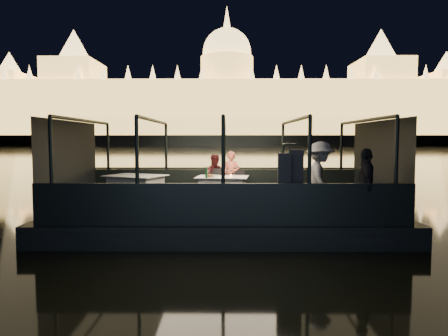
{
  "coord_description": "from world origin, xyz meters",
  "views": [
    {
      "loc": [
        0.08,
        -10.29,
        2.31
      ],
      "look_at": [
        0.0,
        0.4,
        1.55
      ],
      "focal_mm": 32.0,
      "sensor_mm": 36.0,
      "label": 1
    }
  ],
  "objects_px": {
    "wine_bottle": "(206,172)",
    "person_woman_coral": "(231,175)",
    "coat_stand": "(289,182)",
    "person_man_maroon": "(216,175)",
    "chair_port_right": "(238,186)",
    "chair_port_left": "(216,186)",
    "dining_table_aft": "(136,190)",
    "passenger_stripe": "(320,180)",
    "passenger_dark": "(366,184)",
    "dining_table_central": "(222,190)"
  },
  "relations": [
    {
      "from": "dining_table_central",
      "to": "passenger_stripe",
      "type": "relative_size",
      "value": 0.82
    },
    {
      "from": "dining_table_central",
      "to": "person_woman_coral",
      "type": "height_order",
      "value": "person_woman_coral"
    },
    {
      "from": "chair_port_left",
      "to": "person_woman_coral",
      "type": "bearing_deg",
      "value": 55.79
    },
    {
      "from": "chair_port_left",
      "to": "passenger_dark",
      "type": "relative_size",
      "value": 0.57
    },
    {
      "from": "coat_stand",
      "to": "person_woman_coral",
      "type": "xyz_separation_m",
      "value": [
        -1.21,
        3.48,
        -0.15
      ]
    },
    {
      "from": "person_woman_coral",
      "to": "wine_bottle",
      "type": "distance_m",
      "value": 1.34
    },
    {
      "from": "dining_table_aft",
      "to": "passenger_stripe",
      "type": "height_order",
      "value": "passenger_stripe"
    },
    {
      "from": "dining_table_central",
      "to": "dining_table_aft",
      "type": "bearing_deg",
      "value": -176.13
    },
    {
      "from": "chair_port_left",
      "to": "wine_bottle",
      "type": "distance_m",
      "value": 1.02
    },
    {
      "from": "dining_table_central",
      "to": "person_woman_coral",
      "type": "xyz_separation_m",
      "value": [
        0.26,
        0.72,
        0.36
      ]
    },
    {
      "from": "wine_bottle",
      "to": "passenger_dark",
      "type": "bearing_deg",
      "value": -31.24
    },
    {
      "from": "dining_table_central",
      "to": "chair_port_right",
      "type": "xyz_separation_m",
      "value": [
        0.46,
        0.45,
        0.06
      ]
    },
    {
      "from": "coat_stand",
      "to": "wine_bottle",
      "type": "relative_size",
      "value": 5.56
    },
    {
      "from": "chair_port_left",
      "to": "coat_stand",
      "type": "distance_m",
      "value": 3.64
    },
    {
      "from": "dining_table_central",
      "to": "wine_bottle",
      "type": "height_order",
      "value": "wine_bottle"
    },
    {
      "from": "coat_stand",
      "to": "wine_bottle",
      "type": "distance_m",
      "value": 3.02
    },
    {
      "from": "passenger_stripe",
      "to": "passenger_dark",
      "type": "relative_size",
      "value": 1.09
    },
    {
      "from": "person_woman_coral",
      "to": "wine_bottle",
      "type": "bearing_deg",
      "value": -98.98
    },
    {
      "from": "dining_table_central",
      "to": "person_man_maroon",
      "type": "xyz_separation_m",
      "value": [
        -0.2,
        0.72,
        0.36
      ]
    },
    {
      "from": "coat_stand",
      "to": "person_woman_coral",
      "type": "relative_size",
      "value": 1.21
    },
    {
      "from": "chair_port_left",
      "to": "passenger_stripe",
      "type": "distance_m",
      "value": 3.47
    },
    {
      "from": "chair_port_right",
      "to": "wine_bottle",
      "type": "height_order",
      "value": "wine_bottle"
    },
    {
      "from": "chair_port_left",
      "to": "chair_port_right",
      "type": "distance_m",
      "value": 0.65
    },
    {
      "from": "passenger_dark",
      "to": "chair_port_left",
      "type": "bearing_deg",
      "value": -121.17
    },
    {
      "from": "chair_port_right",
      "to": "chair_port_left",
      "type": "bearing_deg",
      "value": -174.31
    },
    {
      "from": "coat_stand",
      "to": "person_woman_coral",
      "type": "bearing_deg",
      "value": 109.21
    },
    {
      "from": "chair_port_right",
      "to": "passenger_dark",
      "type": "bearing_deg",
      "value": -42.72
    },
    {
      "from": "chair_port_left",
      "to": "person_man_maroon",
      "type": "xyz_separation_m",
      "value": [
        -0.01,
        0.27,
        0.3
      ]
    },
    {
      "from": "passenger_stripe",
      "to": "dining_table_aft",
      "type": "bearing_deg",
      "value": 75.07
    },
    {
      "from": "dining_table_aft",
      "to": "passenger_stripe",
      "type": "bearing_deg",
      "value": -20.0
    },
    {
      "from": "dining_table_central",
      "to": "wine_bottle",
      "type": "xyz_separation_m",
      "value": [
        -0.44,
        -0.42,
        0.53
      ]
    },
    {
      "from": "person_man_maroon",
      "to": "passenger_stripe",
      "type": "bearing_deg",
      "value": -45.32
    },
    {
      "from": "passenger_stripe",
      "to": "wine_bottle",
      "type": "relative_size",
      "value": 5.58
    },
    {
      "from": "dining_table_central",
      "to": "passenger_dark",
      "type": "distance_m",
      "value": 4.13
    },
    {
      "from": "coat_stand",
      "to": "person_man_maroon",
      "type": "bearing_deg",
      "value": 115.7
    },
    {
      "from": "chair_port_right",
      "to": "coat_stand",
      "type": "relative_size",
      "value": 0.5
    },
    {
      "from": "dining_table_aft",
      "to": "coat_stand",
      "type": "bearing_deg",
      "value": -33.57
    },
    {
      "from": "dining_table_central",
      "to": "person_woman_coral",
      "type": "distance_m",
      "value": 0.85
    },
    {
      "from": "person_man_maroon",
      "to": "wine_bottle",
      "type": "bearing_deg",
      "value": -100.88
    },
    {
      "from": "chair_port_left",
      "to": "wine_bottle",
      "type": "bearing_deg",
      "value": -81.03
    },
    {
      "from": "person_man_maroon",
      "to": "wine_bottle",
      "type": "xyz_separation_m",
      "value": [
        -0.23,
        -1.14,
        0.17
      ]
    },
    {
      "from": "chair_port_left",
      "to": "person_woman_coral",
      "type": "relative_size",
      "value": 0.64
    },
    {
      "from": "person_woman_coral",
      "to": "chair_port_left",
      "type": "bearing_deg",
      "value": -126.59
    },
    {
      "from": "wine_bottle",
      "to": "person_woman_coral",
      "type": "bearing_deg",
      "value": 58.67
    },
    {
      "from": "passenger_stripe",
      "to": "passenger_dark",
      "type": "xyz_separation_m",
      "value": [
        0.83,
        -0.7,
        0.0
      ]
    },
    {
      "from": "dining_table_central",
      "to": "wine_bottle",
      "type": "relative_size",
      "value": 4.55
    },
    {
      "from": "person_woman_coral",
      "to": "person_man_maroon",
      "type": "bearing_deg",
      "value": -157.65
    },
    {
      "from": "dining_table_central",
      "to": "chair_port_left",
      "type": "distance_m",
      "value": 0.49
    },
    {
      "from": "person_man_maroon",
      "to": "passenger_dark",
      "type": "xyz_separation_m",
      "value": [
        3.37,
        -3.33,
        0.1
      ]
    },
    {
      "from": "chair_port_left",
      "to": "passenger_stripe",
      "type": "xyz_separation_m",
      "value": [
        2.53,
        -2.35,
        0.4
      ]
    }
  ]
}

